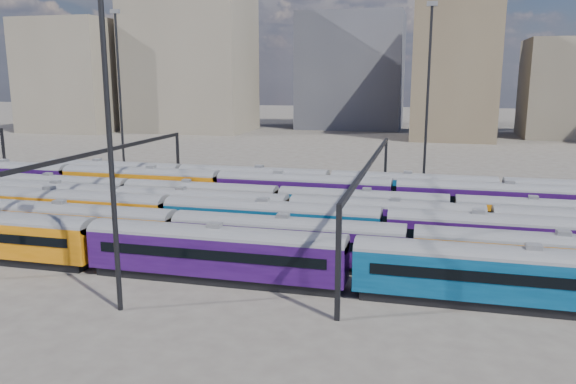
% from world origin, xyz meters
% --- Properties ---
extents(ground, '(500.00, 500.00, 0.00)m').
position_xyz_m(ground, '(0.00, 0.00, 0.00)').
color(ground, '#453E3A').
rests_on(ground, ground).
extents(rake_0, '(150.11, 3.13, 5.28)m').
position_xyz_m(rake_0, '(-0.58, -15.00, 2.77)').
color(rake_0, black).
rests_on(rake_0, ground).
extents(rake_1, '(123.35, 3.01, 5.06)m').
position_xyz_m(rake_1, '(-6.35, -10.00, 2.66)').
color(rake_1, black).
rests_on(rake_1, ground).
extents(rake_2, '(149.31, 3.12, 5.26)m').
position_xyz_m(rake_2, '(-20.24, -5.00, 2.76)').
color(rake_2, black).
rests_on(rake_2, ground).
extents(rake_3, '(97.43, 2.86, 4.80)m').
position_xyz_m(rake_3, '(-8.08, 0.00, 2.52)').
color(rake_3, black).
rests_on(rake_3, ground).
extents(rake_4, '(93.97, 2.76, 4.62)m').
position_xyz_m(rake_4, '(-10.22, 5.00, 2.43)').
color(rake_4, black).
rests_on(rake_4, ground).
extents(rake_5, '(129.12, 3.15, 5.31)m').
position_xyz_m(rake_5, '(-9.80, 10.00, 2.79)').
color(rake_5, black).
rests_on(rake_5, ground).
extents(rake_6, '(102.59, 3.01, 5.06)m').
position_xyz_m(rake_6, '(13.71, 15.00, 2.66)').
color(rake_6, black).
rests_on(rake_6, ground).
extents(gantry_1, '(0.35, 40.35, 8.03)m').
position_xyz_m(gantry_1, '(-20.00, 0.00, 6.79)').
color(gantry_1, black).
rests_on(gantry_1, ground).
extents(gantry_2, '(0.35, 40.35, 8.03)m').
position_xyz_m(gantry_2, '(10.00, 0.00, 6.79)').
color(gantry_2, black).
rests_on(gantry_2, ground).
extents(mast_1, '(1.40, 0.50, 25.60)m').
position_xyz_m(mast_1, '(-30.00, 22.00, 13.97)').
color(mast_1, black).
rests_on(mast_1, ground).
extents(mast_2, '(1.40, 0.50, 25.60)m').
position_xyz_m(mast_2, '(-5.00, -22.00, 13.97)').
color(mast_2, black).
rests_on(mast_2, ground).
extents(mast_3, '(1.40, 0.50, 25.60)m').
position_xyz_m(mast_3, '(15.00, 24.00, 13.97)').
color(mast_3, black).
rests_on(mast_3, ground).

